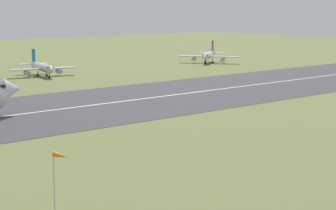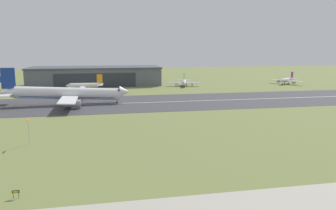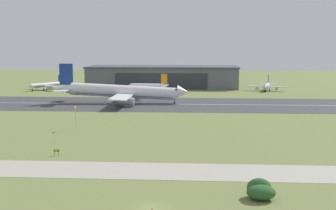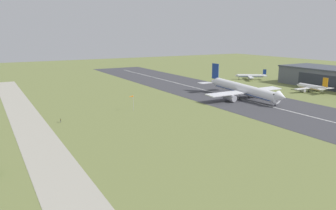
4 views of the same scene
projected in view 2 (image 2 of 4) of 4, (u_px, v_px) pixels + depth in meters
ground_plane at (140, 141)px, 88.86m from camera, size 648.77×648.77×0.00m
runway_strip at (125, 103)px, 148.44m from camera, size 408.77×46.81×0.06m
runway_centreline at (125, 103)px, 148.43m from camera, size 367.89×0.70×0.01m
hangar_building at (96, 76)px, 219.97m from camera, size 85.73×30.53×12.23m
airplane_landing at (68, 94)px, 144.94m from camera, size 55.89×47.50×16.55m
airplane_parked_west at (85, 86)px, 193.02m from camera, size 22.16×24.64×9.40m
airplane_parked_centre at (287, 80)px, 225.01m from camera, size 18.85×20.77×8.17m
airplane_parked_far_east at (184, 82)px, 213.61m from camera, size 21.21×20.47×8.02m
windsock_pole at (28, 123)px, 83.73m from camera, size 0.90×2.54×6.78m
runway_sign at (16, 192)px, 54.91m from camera, size 1.21×0.14×1.40m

